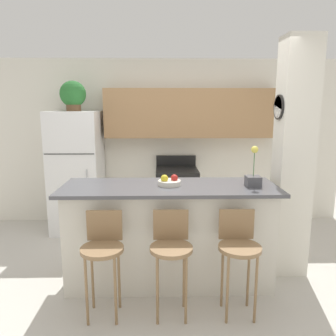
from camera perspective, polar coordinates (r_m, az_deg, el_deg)
ground_plane at (r=3.73m, az=0.24°, el=-18.95°), size 14.00×14.00×0.00m
wall_back at (r=5.13m, az=1.38°, el=6.54°), size 5.60×0.38×2.55m
pillar_right at (r=3.76m, az=20.95°, el=1.35°), size 0.38×0.32×2.55m
counter_bar at (r=3.49m, az=0.25°, el=-11.40°), size 2.19×0.75×1.05m
refrigerator at (r=5.02m, az=-15.55°, el=-0.63°), size 0.71×0.74×1.77m
stove_range at (r=5.02m, az=1.52°, el=-5.22°), size 0.62×0.65×1.07m
bar_stool_left at (r=2.99m, az=-11.27°, el=-13.66°), size 0.37×0.37×0.93m
bar_stool_mid at (r=2.95m, az=0.55°, el=-13.81°), size 0.37×0.37×0.93m
bar_stool_right at (r=3.03m, az=12.21°, el=-13.40°), size 0.37×0.37×0.93m
potted_plant_on_fridge at (r=4.93m, az=-16.22°, el=12.12°), size 0.37×0.37×0.42m
orchid_vase at (r=3.39m, az=14.64°, el=-1.51°), size 0.14×0.14×0.41m
fruit_bowl at (r=3.34m, az=0.23°, el=-2.41°), size 0.23×0.23×0.11m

